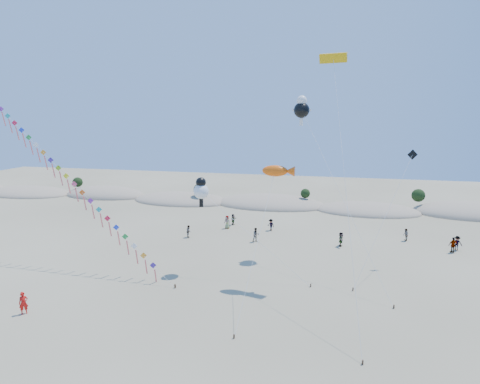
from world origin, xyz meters
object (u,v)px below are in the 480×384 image
kite_train (56,166)px  flyer_foreground (23,303)px  fish_kite (278,171)px  parafoil_kite (334,62)px

kite_train → flyer_foreground: 15.32m
kite_train → fish_kite: 23.11m
fish_kite → parafoil_kite: bearing=33.8°
parafoil_kite → kite_train: bearing=-174.8°
parafoil_kite → flyer_foreground: size_ratio=11.56×
parafoil_kite → flyer_foreground: (-22.61, -13.77, -19.00)m
fish_kite → parafoil_kite: 10.91m
flyer_foreground → parafoil_kite: bearing=-11.4°
fish_kite → flyer_foreground: size_ratio=6.23×
kite_train → fish_kite: (23.10, -0.41, 0.24)m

